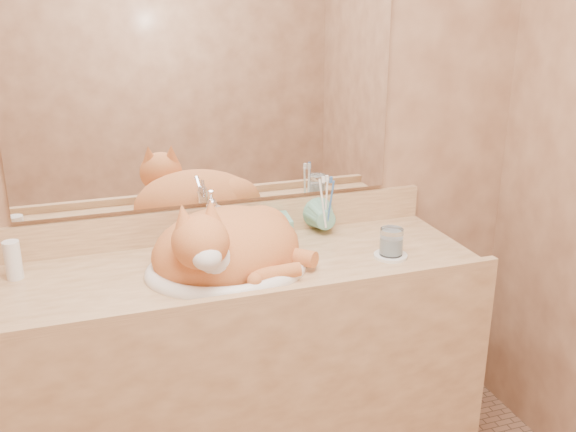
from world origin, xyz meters
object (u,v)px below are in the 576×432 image
object	(u,v)px
toothbrush_cup	(327,222)
water_glass	(391,242)
cat	(225,244)
soap_dispenser	(282,220)
sink_basin	(226,247)
vanity_counter	(236,381)

from	to	relation	value
toothbrush_cup	water_glass	xyz separation A→B (m)	(0.13, -0.24, -0.00)
cat	soap_dispenser	world-z (taller)	cat
toothbrush_cup	sink_basin	bearing A→B (deg)	-156.96
vanity_counter	cat	world-z (taller)	cat
toothbrush_cup	water_glass	distance (m)	0.27
water_glass	soap_dispenser	bearing A→B (deg)	145.89
sink_basin	soap_dispenser	world-z (taller)	soap_dispenser
vanity_counter	toothbrush_cup	world-z (taller)	toothbrush_cup
soap_dispenser	water_glass	size ratio (longest dim) A/B	2.12
vanity_counter	water_glass	distance (m)	0.71
vanity_counter	cat	distance (m)	0.51
cat	toothbrush_cup	bearing A→B (deg)	11.74
vanity_counter	water_glass	bearing A→B (deg)	-9.72
sink_basin	toothbrush_cup	xyz separation A→B (m)	(0.41, 0.17, -0.02)
cat	water_glass	world-z (taller)	cat
cat	soap_dispenser	bearing A→B (deg)	20.09
soap_dispenser	cat	bearing A→B (deg)	-142.87
soap_dispenser	toothbrush_cup	distance (m)	0.18
sink_basin	soap_dispenser	xyz separation A→B (m)	(0.23, 0.14, 0.02)
toothbrush_cup	soap_dispenser	bearing A→B (deg)	-170.07
toothbrush_cup	vanity_counter	bearing A→B (deg)	-158.35
water_glass	cat	bearing A→B (deg)	172.13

